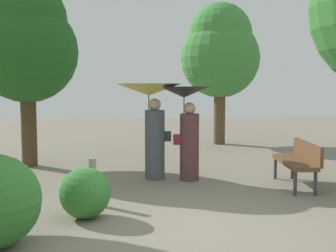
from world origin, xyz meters
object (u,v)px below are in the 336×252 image
(person_left, at_px, (151,110))
(path_marker_post, at_px, (93,182))
(person_right, at_px, (187,118))
(tree_near_left, at_px, (26,42))
(tree_mid_right, at_px, (220,51))
(park_bench, at_px, (299,159))

(person_left, height_order, path_marker_post, person_left)
(person_left, xyz_separation_m, person_right, (0.68, -0.22, -0.16))
(person_left, bearing_deg, tree_near_left, 53.03)
(tree_mid_right, height_order, path_marker_post, tree_mid_right)
(person_right, height_order, tree_mid_right, tree_mid_right)
(park_bench, bearing_deg, person_right, -104.75)
(person_left, height_order, tree_mid_right, tree_mid_right)
(park_bench, distance_m, path_marker_post, 3.79)
(person_left, xyz_separation_m, path_marker_post, (-1.08, -1.77, -1.03))
(tree_mid_right, relative_size, path_marker_post, 6.19)
(person_left, bearing_deg, park_bench, -115.50)
(park_bench, xyz_separation_m, tree_mid_right, (0.06, 6.05, 2.52))
(park_bench, bearing_deg, person_left, -103.52)
(person_left, distance_m, park_bench, 2.97)
(person_left, relative_size, person_right, 1.03)
(person_right, height_order, path_marker_post, person_right)
(person_left, height_order, tree_near_left, tree_near_left)
(person_left, bearing_deg, person_right, -111.83)
(park_bench, relative_size, tree_mid_right, 0.34)
(tree_mid_right, xyz_separation_m, path_marker_post, (-3.78, -6.79, -2.66))
(path_marker_post, bearing_deg, tree_mid_right, 60.89)
(person_right, relative_size, park_bench, 1.19)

